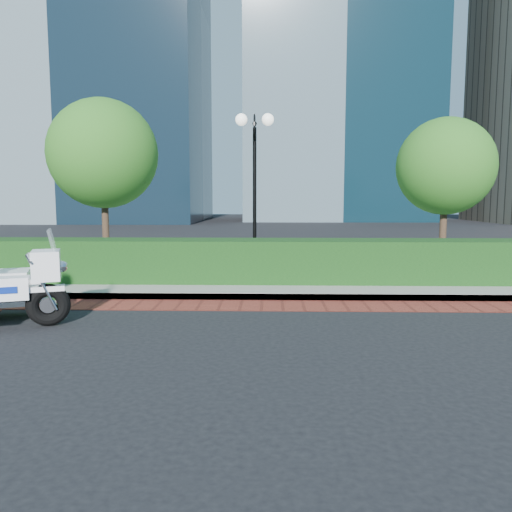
{
  "coord_description": "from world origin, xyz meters",
  "views": [
    {
      "loc": [
        1.4,
        -8.27,
        2.13
      ],
      "look_at": [
        1.14,
        1.5,
        1.0
      ],
      "focal_mm": 35.0,
      "sensor_mm": 36.0,
      "label": 1
    }
  ],
  "objects": [
    {
      "name": "ground",
      "position": [
        0.0,
        0.0,
        0.0
      ],
      "size": [
        120.0,
        120.0,
        0.0
      ],
      "primitive_type": "plane",
      "color": "black",
      "rests_on": "ground"
    },
    {
      "name": "brick_strip",
      "position": [
        0.0,
        1.5,
        0.01
      ],
      "size": [
        60.0,
        1.0,
        0.01
      ],
      "primitive_type": "cube",
      "color": "maroon",
      "rests_on": "ground"
    },
    {
      "name": "sidewalk",
      "position": [
        0.0,
        6.0,
        0.07
      ],
      "size": [
        60.0,
        8.0,
        0.15
      ],
      "primitive_type": "cube",
      "color": "gray",
      "rests_on": "ground"
    },
    {
      "name": "hedge_main",
      "position": [
        0.0,
        3.6,
        0.65
      ],
      "size": [
        18.0,
        1.2,
        1.0
      ],
      "primitive_type": "cube",
      "color": "black",
      "rests_on": "sidewalk"
    },
    {
      "name": "lamppost",
      "position": [
        1.0,
        5.2,
        2.96
      ],
      "size": [
        1.02,
        0.7,
        4.21
      ],
      "color": "black",
      "rests_on": "sidewalk"
    },
    {
      "name": "tree_b",
      "position": [
        -3.5,
        6.5,
        3.43
      ],
      "size": [
        3.2,
        3.2,
        4.89
      ],
      "color": "#332319",
      "rests_on": "sidewalk"
    },
    {
      "name": "tree_c",
      "position": [
        6.5,
        6.5,
        3.05
      ],
      "size": [
        2.8,
        2.8,
        4.3
      ],
      "color": "#332319",
      "rests_on": "sidewalk"
    },
    {
      "name": "tower_left",
      "position": [
        -16.0,
        40.0,
        20.0
      ],
      "size": [
        22.0,
        16.0,
        40.0
      ],
      "primitive_type": "cube",
      "color": "black",
      "rests_on": "ground"
    }
  ]
}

